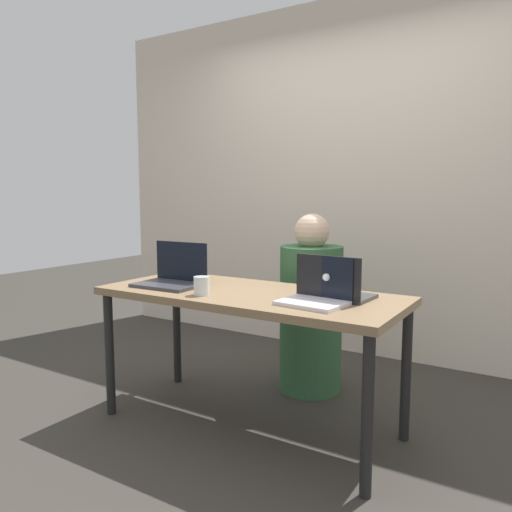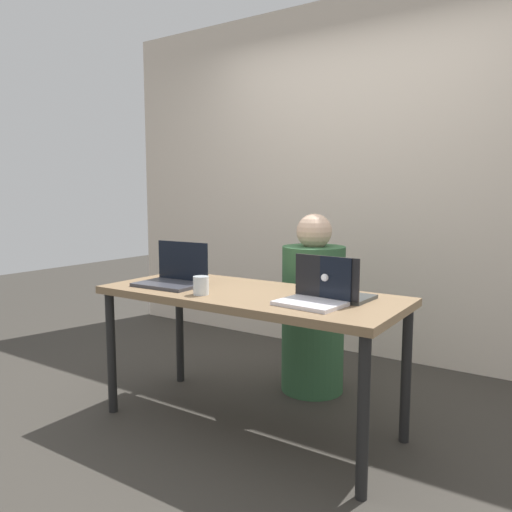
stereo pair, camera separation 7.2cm
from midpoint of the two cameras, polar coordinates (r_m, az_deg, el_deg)
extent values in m
plane|color=#35312C|center=(2.83, -0.01, -18.78)|extent=(12.00, 12.00, 0.00)
cube|color=beige|center=(3.92, 12.63, 8.57)|extent=(4.50, 0.10, 2.69)
cube|color=#7D6244|center=(2.60, -0.01, -4.54)|extent=(1.59, 0.67, 0.04)
cylinder|color=black|center=(2.96, -15.53, -10.63)|extent=(0.05, 0.05, 0.69)
cylinder|color=black|center=(2.14, 13.14, -17.57)|extent=(0.05, 0.05, 0.69)
cylinder|color=black|center=(3.34, -8.10, -8.39)|extent=(0.05, 0.05, 0.69)
cylinder|color=black|center=(2.65, 17.54, -12.85)|extent=(0.05, 0.05, 0.69)
cylinder|color=#33603A|center=(3.16, 7.18, -7.16)|extent=(0.48, 0.48, 0.91)
sphere|color=beige|center=(3.08, 7.34, 2.81)|extent=(0.22, 0.22, 0.22)
cube|color=#393C3C|center=(2.48, 10.07, -4.52)|extent=(0.35, 0.24, 0.02)
cube|color=black|center=(2.36, 8.89, -2.41)|extent=(0.33, 0.03, 0.20)
sphere|color=white|center=(2.35, 8.73, -2.45)|extent=(0.04, 0.04, 0.04)
cube|color=silver|center=(2.29, 7.08, -5.41)|extent=(0.31, 0.25, 0.02)
cube|color=black|center=(2.37, 8.59, -2.38)|extent=(0.29, 0.04, 0.20)
sphere|color=white|center=(2.38, 8.77, -2.33)|extent=(0.04, 0.04, 0.04)
cube|color=#37373F|center=(2.78, -9.24, -3.24)|extent=(0.36, 0.25, 0.02)
cube|color=black|center=(2.86, -7.66, -0.55)|extent=(0.35, 0.02, 0.22)
sphere|color=white|center=(2.87, -7.48, -0.52)|extent=(0.04, 0.04, 0.04)
cylinder|color=white|center=(2.52, -5.49, -3.37)|extent=(0.08, 0.08, 0.09)
cylinder|color=silver|center=(2.53, -5.48, -3.84)|extent=(0.07, 0.07, 0.05)
camera|label=1|loc=(0.04, -89.21, 0.10)|focal=35.00mm
camera|label=2|loc=(0.04, 90.79, -0.10)|focal=35.00mm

